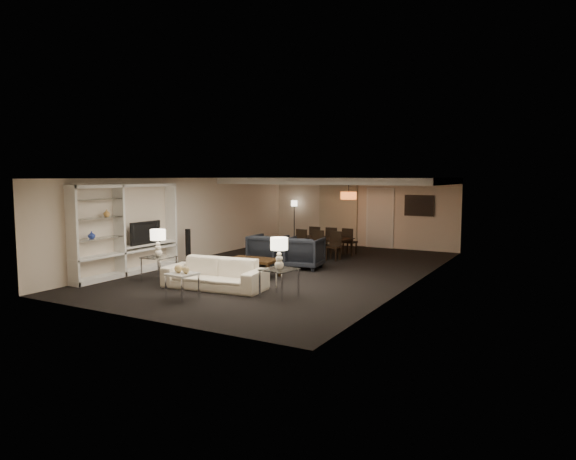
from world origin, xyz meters
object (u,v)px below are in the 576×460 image
Objects in this scene: dining_table at (325,247)px; chair_fr at (350,241)px; side_table_right at (279,283)px; chair_fl at (317,239)px; vase_blue at (92,235)px; chair_nl at (299,244)px; floor_lamp at (294,222)px; pendant_light at (349,196)px; sofa at (215,274)px; chair_nm at (316,245)px; chair_fm at (333,240)px; side_table_left at (159,269)px; marble_table at (183,286)px; chair_nr at (333,246)px; vase_amber at (107,213)px; table_lamp_left at (158,243)px; floor_speaker at (188,246)px; table_lamp_right at (279,253)px; armchair_left at (268,250)px; armchair_right at (305,253)px; television at (143,233)px; coffee_table at (253,268)px.

dining_table is 1.92× the size of chair_fr.
side_table_right is at bearing -67.55° from dining_table.
chair_fl is (-0.60, 0.65, 0.14)m from dining_table.
vase_blue is 8.06m from chair_fr.
floor_lamp is (-1.85, 3.10, 0.37)m from chair_nl.
pendant_light is 6.56m from sofa.
chair_nm and chair_fm have the same top height.
marble_table is at bearing -32.91° from side_table_left.
floor_lamp is (-3.05, 3.10, 0.37)m from chair_nr.
side_table_right is 0.40× the size of floor_lamp.
table_lamp_left is at bearing 17.34° from vase_amber.
pendant_light is 1.57m from chair_fm.
table_lamp_right is at bearing -23.14° from floor_speaker.
side_table_left is at bearing -101.39° from dining_table.
chair_nr is 1.43m from chair_fm.
chair_nm is at bearing 112.47° from chair_fl.
table_lamp_right is (2.30, -3.30, 0.50)m from armchair_left.
armchair_right is 0.91× the size of television.
side_table_right is 0.74× the size of chair_nm.
pendant_light reaches higher than chair_fr.
chair_nr is at bearing 110.25° from chair_fm.
chair_nm is 0.60m from chair_nr.
chair_nm is at bearing 45.87° from floor_speaker.
armchair_right is 2.97m from chair_fm.
chair_nr is at bearing -40.55° from dining_table.
chair_fr is (0.60, 0.65, 0.14)m from dining_table.
table_lamp_right is 0.76× the size of chair_fm.
table_lamp_left is at bearing 47.30° from armchair_right.
table_lamp_left is at bearing -120.73° from television.
chair_nr is 4.36m from floor_lamp.
pendant_light is 0.80× the size of side_table_left.
pendant_light reaches higher than floor_speaker.
chair_fl and chair_fr have the same top height.
chair_fl is 1.20m from chair_fr.
marble_table is 0.33× the size of floor_lamp.
chair_nr is 1.00× the size of chair_fr.
coffee_table is 1.94× the size of table_lamp_left.
floor_lamp is at bearing -46.59° from chair_fl.
floor_lamp is (0.67, 8.92, -0.34)m from vase_blue.
coffee_table is 2.70m from marble_table.
floor_lamp reaches higher than armchair_left.
side_table_right is at bearing -43.26° from coffee_table.
chair_nl is (1.23, 4.94, -0.50)m from table_lamp_left.
table_lamp_right is 5.84m from dining_table.
floor_lamp is at bearing 104.24° from marble_table.
chair_nl is (0.13, 1.64, -0.00)m from armchair_left.
chair_fl is 2.61m from floor_lamp.
dining_table is (1.83, 5.59, -0.64)m from table_lamp_left.
marble_table is at bearing -82.19° from chair_nl.
sofa is 4.37× the size of marble_table.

